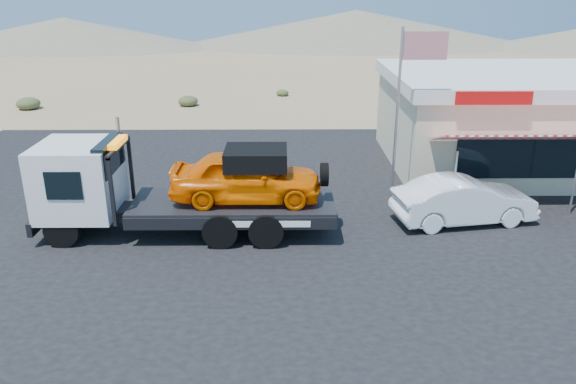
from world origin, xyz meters
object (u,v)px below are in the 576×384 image
jerky_store (512,118)px  flagpole (405,97)px  white_sedan (464,201)px  tow_truck (179,184)px

jerky_store → flagpole: 7.36m
jerky_store → flagpole: bearing=-141.2°
white_sedan → tow_truck: bearing=84.2°
jerky_store → tow_truck: bearing=-151.5°
white_sedan → jerky_store: bearing=-41.2°
white_sedan → jerky_store: 7.49m
tow_truck → flagpole: bearing=18.9°
white_sedan → jerky_store: (3.83, 6.32, 1.23)m
tow_truck → flagpole: (7.26, 2.49, 2.17)m
white_sedan → flagpole: flagpole is taller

